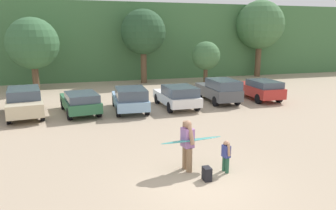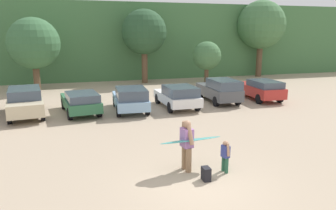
% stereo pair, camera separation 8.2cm
% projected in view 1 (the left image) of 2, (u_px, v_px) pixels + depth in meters
% --- Properties ---
extents(ground_plane, '(120.00, 120.00, 0.00)m').
position_uv_depth(ground_plane, '(201.00, 183.00, 10.41)').
color(ground_plane, tan).
extents(hillside_ridge, '(108.00, 12.00, 7.68)m').
position_uv_depth(hillside_ridge, '(104.00, 41.00, 37.12)').
color(hillside_ridge, '#427042').
rests_on(hillside_ridge, ground_plane).
extents(tree_far_right, '(4.18, 4.18, 5.97)m').
position_uv_depth(tree_far_right, '(33.00, 44.00, 26.22)').
color(tree_far_right, brown).
rests_on(tree_far_right, ground_plane).
extents(tree_far_left, '(4.19, 4.19, 6.90)m').
position_uv_depth(tree_far_left, '(143.00, 32.00, 30.16)').
color(tree_far_left, brown).
rests_on(tree_far_left, ground_plane).
extents(tree_center_right, '(2.67, 2.67, 3.94)m').
position_uv_depth(tree_center_right, '(206.00, 56.00, 30.53)').
color(tree_center_right, brown).
rests_on(tree_center_right, ground_plane).
extents(tree_left, '(5.12, 5.12, 8.11)m').
position_uv_depth(tree_left, '(260.00, 25.00, 34.62)').
color(tree_left, brown).
rests_on(tree_left, ground_plane).
extents(parked_car_champagne, '(2.44, 4.95, 1.62)m').
position_uv_depth(parked_car_champagne, '(25.00, 101.00, 18.65)').
color(parked_car_champagne, beige).
rests_on(parked_car_champagne, ground_plane).
extents(parked_car_forest_green, '(2.38, 4.48, 1.35)m').
position_uv_depth(parked_car_forest_green, '(80.00, 102.00, 19.13)').
color(parked_car_forest_green, '#2D6642').
rests_on(parked_car_forest_green, ground_plane).
extents(parked_car_sky_blue, '(2.06, 4.27, 1.51)m').
position_uv_depth(parked_car_sky_blue, '(130.00, 98.00, 19.68)').
color(parked_car_sky_blue, '#84ADD1').
rests_on(parked_car_sky_blue, ground_plane).
extents(parked_car_white, '(2.06, 4.24, 1.47)m').
position_uv_depth(parked_car_white, '(177.00, 96.00, 20.64)').
color(parked_car_white, white).
rests_on(parked_car_white, ground_plane).
extents(parked_car_dark_gray, '(1.82, 4.33, 1.67)m').
position_uv_depth(parked_car_dark_gray, '(219.00, 90.00, 22.30)').
color(parked_car_dark_gray, '#4C4F54').
rests_on(parked_car_dark_gray, ground_plane).
extents(parked_car_red, '(1.88, 4.33, 1.47)m').
position_uv_depth(parked_car_red, '(260.00, 89.00, 23.21)').
color(parked_car_red, '#B72D28').
rests_on(parked_car_red, ground_plane).
extents(person_adult, '(0.39, 0.82, 1.81)m').
position_uv_depth(person_adult, '(187.00, 142.00, 11.15)').
color(person_adult, '#8C6B4C').
rests_on(person_adult, ground_plane).
extents(person_child, '(0.24, 0.51, 1.14)m').
position_uv_depth(person_child, '(226.00, 154.00, 11.10)').
color(person_child, '#26593F').
rests_on(person_child, ground_plane).
extents(surfboard_teal, '(2.33, 0.83, 0.24)m').
position_uv_depth(surfboard_teal, '(192.00, 140.00, 11.16)').
color(surfboard_teal, teal).
extents(backpack_dropped, '(0.24, 0.34, 0.45)m').
position_uv_depth(backpack_dropped, '(207.00, 174.00, 10.55)').
color(backpack_dropped, black).
rests_on(backpack_dropped, ground_plane).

